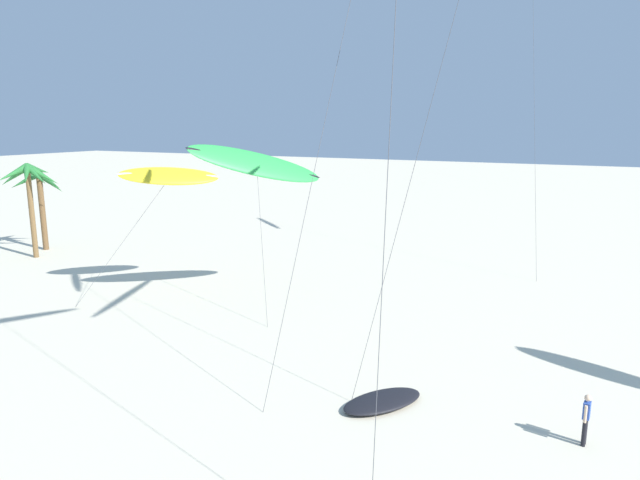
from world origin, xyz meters
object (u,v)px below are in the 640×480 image
(flying_kite_0, at_px, (170,176))
(person_near_right, at_px, (586,417))
(flying_kite_1, at_px, (257,164))
(grounded_kite_2, at_px, (382,401))
(palm_tree_0, at_px, (40,187))
(palm_tree_1, at_px, (28,180))

(flying_kite_0, xyz_separation_m, person_near_right, (22.67, -7.16, -6.01))
(flying_kite_1, distance_m, grounded_kite_2, 15.11)
(palm_tree_0, distance_m, grounded_kite_2, 35.62)
(palm_tree_1, bearing_deg, flying_kite_1, -4.99)
(flying_kite_1, bearing_deg, grounded_kite_2, -37.63)
(palm_tree_0, distance_m, palm_tree_1, 2.88)
(palm_tree_1, distance_m, flying_kite_1, 21.33)
(palm_tree_0, height_order, flying_kite_1, flying_kite_1)
(palm_tree_1, distance_m, grounded_kite_2, 33.47)
(palm_tree_1, height_order, flying_kite_1, flying_kite_1)
(person_near_right, bearing_deg, palm_tree_0, 163.83)
(palm_tree_1, xyz_separation_m, person_near_right, (38.07, -9.37, -4.92))
(palm_tree_0, relative_size, flying_kite_0, 0.82)
(flying_kite_0, distance_m, grounded_kite_2, 19.04)
(flying_kite_1, bearing_deg, flying_kite_0, -176.43)
(palm_tree_0, height_order, flying_kite_0, flying_kite_0)
(palm_tree_0, relative_size, palm_tree_1, 0.89)
(palm_tree_0, xyz_separation_m, grounded_kite_2, (33.19, -11.97, -4.86))
(flying_kite_0, bearing_deg, palm_tree_0, 165.66)
(grounded_kite_2, bearing_deg, flying_kite_1, 142.37)
(palm_tree_1, distance_m, flying_kite_0, 15.59)
(flying_kite_1, relative_size, grounded_kite_2, 2.67)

